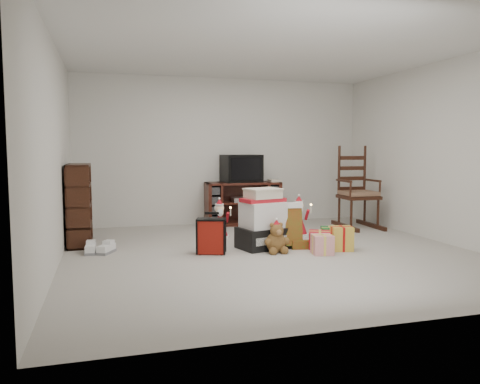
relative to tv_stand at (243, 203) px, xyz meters
name	(u,v)px	position (x,y,z in m)	size (l,w,h in m)	color
room	(272,153)	(-0.29, -2.24, 0.88)	(5.01, 5.01, 2.51)	#ADA79E
tv_stand	(243,203)	(0.00, 0.00, 0.00)	(1.29, 0.50, 0.73)	#421913
bookshelf	(80,206)	(-2.61, -1.00, 0.16)	(0.30, 0.89, 1.09)	#38190F
rocking_chair	(356,198)	(1.73, -0.79, 0.11)	(0.59, 0.95, 1.40)	#38190F
gift_pile	(263,223)	(-0.30, -1.95, -0.03)	(0.70, 0.58, 0.77)	black
red_suitcase	(211,236)	(-1.02, -2.09, -0.14)	(0.38, 0.28, 0.52)	maroon
stocking	(294,225)	(0.08, -2.08, -0.06)	(0.28, 0.12, 0.61)	#0D7C1B
teddy_bear	(276,239)	(-0.22, -2.24, -0.20)	(0.25, 0.22, 0.37)	brown
santa_figurine	(299,220)	(0.49, -1.29, -0.13)	(0.30, 0.28, 0.61)	#A7121C
mrs_claus_figurine	(220,223)	(-0.68, -1.10, -0.14)	(0.28, 0.27, 0.58)	#A7121C
sneaker_pair	(98,249)	(-2.36, -1.67, -0.31)	(0.39, 0.32, 0.11)	silver
gift_cluster	(331,239)	(0.52, -2.26, -0.24)	(0.56, 0.85, 0.26)	#B4141F
crt_television	(241,168)	(-0.02, 0.02, 0.60)	(0.68, 0.52, 0.47)	black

